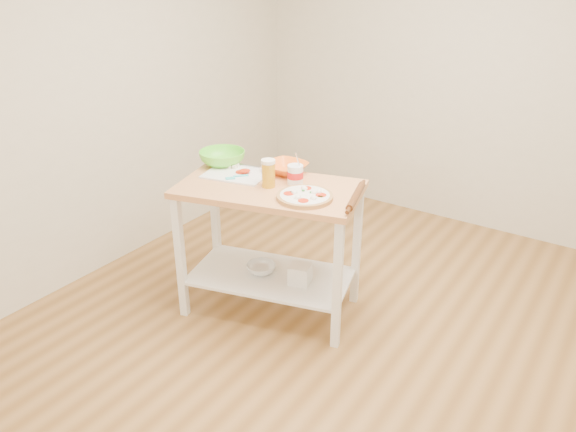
{
  "coord_description": "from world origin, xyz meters",
  "views": [
    {
      "loc": [
        1.33,
        -2.46,
        2.21
      ],
      "look_at": [
        -0.39,
        0.08,
        0.77
      ],
      "focal_mm": 35.0,
      "sensor_mm": 36.0,
      "label": 1
    }
  ],
  "objects_px": {
    "spatula": "(236,177)",
    "rolling_pin": "(356,196)",
    "orange_bowl": "(286,168)",
    "pizza": "(305,196)",
    "prep_island": "(270,223)",
    "beer_pint": "(268,173)",
    "knife": "(237,164)",
    "yogurt_tub": "(295,174)",
    "green_bowl": "(222,158)",
    "shelf_bin": "(300,274)",
    "cutting_board": "(237,173)",
    "shelf_glass_bowl": "(261,268)"
  },
  "relations": [
    {
      "from": "pizza",
      "to": "beer_pint",
      "type": "relative_size",
      "value": 1.91
    },
    {
      "from": "pizza",
      "to": "knife",
      "type": "xyz_separation_m",
      "value": [
        -0.68,
        0.21,
        0.0
      ]
    },
    {
      "from": "cutting_board",
      "to": "beer_pint",
      "type": "bearing_deg",
      "value": -22.73
    },
    {
      "from": "yogurt_tub",
      "to": "cutting_board",
      "type": "bearing_deg",
      "value": -168.58
    },
    {
      "from": "orange_bowl",
      "to": "beer_pint",
      "type": "relative_size",
      "value": 1.53
    },
    {
      "from": "knife",
      "to": "cutting_board",
      "type": "bearing_deg",
      "value": -61.2
    },
    {
      "from": "orange_bowl",
      "to": "pizza",
      "type": "bearing_deg",
      "value": -41.1
    },
    {
      "from": "prep_island",
      "to": "shelf_glass_bowl",
      "type": "distance_m",
      "value": 0.36
    },
    {
      "from": "prep_island",
      "to": "beer_pint",
      "type": "bearing_deg",
      "value": -90.08
    },
    {
      "from": "rolling_pin",
      "to": "prep_island",
      "type": "bearing_deg",
      "value": -168.53
    },
    {
      "from": "shelf_glass_bowl",
      "to": "spatula",
      "type": "bearing_deg",
      "value": -175.82
    },
    {
      "from": "green_bowl",
      "to": "prep_island",
      "type": "bearing_deg",
      "value": -15.64
    },
    {
      "from": "shelf_glass_bowl",
      "to": "knife",
      "type": "bearing_deg",
      "value": 151.21
    },
    {
      "from": "shelf_glass_bowl",
      "to": "pizza",
      "type": "bearing_deg",
      "value": -4.73
    },
    {
      "from": "pizza",
      "to": "spatula",
      "type": "distance_m",
      "value": 0.54
    },
    {
      "from": "orange_bowl",
      "to": "rolling_pin",
      "type": "xyz_separation_m",
      "value": [
        0.6,
        -0.15,
        -0.01
      ]
    },
    {
      "from": "cutting_board",
      "to": "beer_pint",
      "type": "xyz_separation_m",
      "value": [
        0.3,
        -0.05,
        0.08
      ]
    },
    {
      "from": "beer_pint",
      "to": "shelf_bin",
      "type": "relative_size",
      "value": 1.34
    },
    {
      "from": "knife",
      "to": "shelf_bin",
      "type": "height_order",
      "value": "knife"
    },
    {
      "from": "prep_island",
      "to": "orange_bowl",
      "type": "relative_size",
      "value": 4.66
    },
    {
      "from": "beer_pint",
      "to": "shelf_glass_bowl",
      "type": "height_order",
      "value": "beer_pint"
    },
    {
      "from": "yogurt_tub",
      "to": "shelf_bin",
      "type": "bearing_deg",
      "value": -42.93
    },
    {
      "from": "pizza",
      "to": "yogurt_tub",
      "type": "height_order",
      "value": "yogurt_tub"
    },
    {
      "from": "beer_pint",
      "to": "shelf_bin",
      "type": "xyz_separation_m",
      "value": [
        0.22,
        0.03,
        -0.66
      ]
    },
    {
      "from": "prep_island",
      "to": "pizza",
      "type": "height_order",
      "value": "pizza"
    },
    {
      "from": "orange_bowl",
      "to": "beer_pint",
      "type": "bearing_deg",
      "value": -78.96
    },
    {
      "from": "prep_island",
      "to": "cutting_board",
      "type": "distance_m",
      "value": 0.4
    },
    {
      "from": "rolling_pin",
      "to": "shelf_glass_bowl",
      "type": "distance_m",
      "value": 0.89
    },
    {
      "from": "beer_pint",
      "to": "orange_bowl",
      "type": "bearing_deg",
      "value": 101.04
    },
    {
      "from": "spatula",
      "to": "orange_bowl",
      "type": "xyz_separation_m",
      "value": [
        0.19,
        0.28,
        0.02
      ]
    },
    {
      "from": "orange_bowl",
      "to": "shelf_bin",
      "type": "distance_m",
      "value": 0.7
    },
    {
      "from": "pizza",
      "to": "knife",
      "type": "distance_m",
      "value": 0.72
    },
    {
      "from": "prep_island",
      "to": "pizza",
      "type": "bearing_deg",
      "value": -8.22
    },
    {
      "from": "yogurt_tub",
      "to": "knife",
      "type": "bearing_deg",
      "value": 175.64
    },
    {
      "from": "cutting_board",
      "to": "yogurt_tub",
      "type": "distance_m",
      "value": 0.42
    },
    {
      "from": "spatula",
      "to": "shelf_glass_bowl",
      "type": "distance_m",
      "value": 0.65
    },
    {
      "from": "orange_bowl",
      "to": "green_bowl",
      "type": "xyz_separation_m",
      "value": [
        -0.44,
        -0.12,
        0.02
      ]
    },
    {
      "from": "shelf_bin",
      "to": "spatula",
      "type": "bearing_deg",
      "value": -173.78
    },
    {
      "from": "spatula",
      "to": "green_bowl",
      "type": "height_order",
      "value": "green_bowl"
    },
    {
      "from": "rolling_pin",
      "to": "shelf_bin",
      "type": "height_order",
      "value": "rolling_pin"
    },
    {
      "from": "pizza",
      "to": "orange_bowl",
      "type": "xyz_separation_m",
      "value": [
        -0.34,
        0.3,
        0.02
      ]
    },
    {
      "from": "yogurt_tub",
      "to": "shelf_glass_bowl",
      "type": "bearing_deg",
      "value": -141.99
    },
    {
      "from": "knife",
      "to": "green_bowl",
      "type": "bearing_deg",
      "value": -175.62
    },
    {
      "from": "prep_island",
      "to": "spatula",
      "type": "height_order",
      "value": "spatula"
    },
    {
      "from": "rolling_pin",
      "to": "shelf_glass_bowl",
      "type": "relative_size",
      "value": 1.9
    },
    {
      "from": "knife",
      "to": "beer_pint",
      "type": "xyz_separation_m",
      "value": [
        0.39,
        -0.17,
        0.07
      ]
    },
    {
      "from": "prep_island",
      "to": "shelf_bin",
      "type": "distance_m",
      "value": 0.39
    },
    {
      "from": "spatula",
      "to": "rolling_pin",
      "type": "distance_m",
      "value": 0.8
    },
    {
      "from": "yogurt_tub",
      "to": "green_bowl",
      "type": "bearing_deg",
      "value": 178.94
    },
    {
      "from": "beer_pint",
      "to": "shelf_bin",
      "type": "distance_m",
      "value": 0.7
    }
  ]
}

